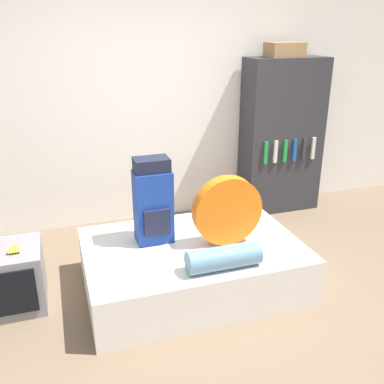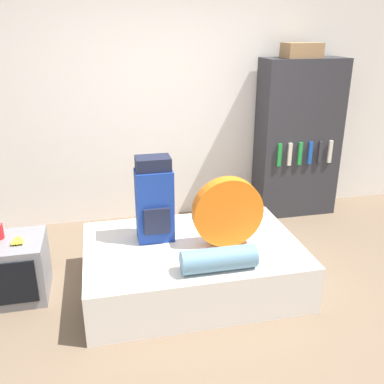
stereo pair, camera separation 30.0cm
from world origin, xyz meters
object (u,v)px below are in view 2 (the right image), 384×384
Objects in this scene: tent_bag at (228,212)px; television at (14,268)px; bookshelf at (298,139)px; cardboard_box at (302,50)px; backpack at (154,201)px; sleeping_roll at (218,259)px.

tent_bag is 1.12× the size of television.
cardboard_box reaches higher than bookshelf.
bookshelf is (1.21, 1.33, 0.19)m from tent_bag.
tent_bag is at bearing -131.52° from cardboard_box.
backpack is 2.29m from cardboard_box.
cardboard_box is at bearing 20.65° from television.
television is (-1.51, 0.60, -0.23)m from sleeping_roll.
cardboard_box is at bearing 32.55° from backpack.
cardboard_box is (1.33, 1.67, 1.33)m from sleeping_roll.
bookshelf is at bearing 50.68° from sleeping_roll.
backpack is 2.09m from bookshelf.
backpack reaches higher than tent_bag.
cardboard_box is at bearing 51.48° from sleeping_roll.
bookshelf is at bearing 20.71° from television.
backpack is 1.39× the size of television.
backpack is at bearing 122.50° from sleeping_roll.
tent_bag is 1.03× the size of sleeping_roll.
tent_bag reaches higher than sleeping_roll.
television is at bearing 179.12° from backpack.
bookshelf reaches higher than backpack.
television is at bearing 158.24° from sleeping_roll.
television is (-1.68, 0.24, -0.43)m from tent_bag.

